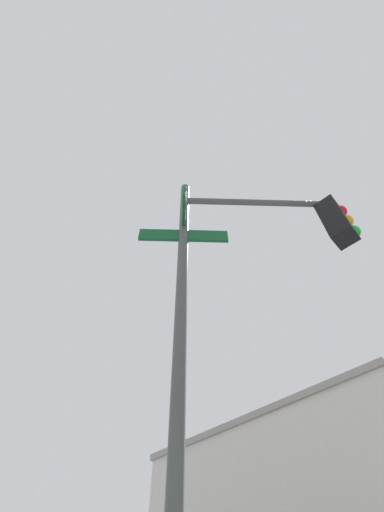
% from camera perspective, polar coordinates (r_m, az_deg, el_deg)
% --- Properties ---
extents(traffic_signal_near, '(2.05, 2.03, 6.29)m').
position_cam_1_polar(traffic_signal_near, '(3.91, 11.68, -2.00)').
color(traffic_signal_near, '#474C47').
rests_on(traffic_signal_near, ground_plane).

